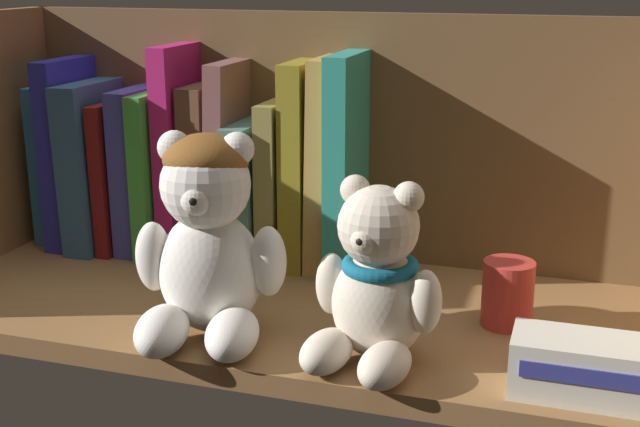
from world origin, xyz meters
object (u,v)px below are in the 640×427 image
at_px(book_4, 145,167).
at_px(book_9, 256,190).
at_px(book_13, 351,162).
at_px(teddy_bear_smaller, 376,286).
at_px(book_11, 304,164).
at_px(book_8, 231,160).
at_px(book_0, 60,161).
at_px(book_1, 79,150).
at_px(book_3, 126,172).
at_px(small_product_box, 585,368).
at_px(book_7, 208,170).
at_px(teddy_bear_larger, 207,241).
at_px(book_2, 104,162).
at_px(book_10, 280,181).
at_px(book_6, 184,149).
at_px(book_12, 327,163).
at_px(book_5, 166,170).
at_px(pillar_candle, 508,293).

distance_m(book_4, book_9, 0.14).
height_order(book_13, teddy_bear_smaller, book_13).
bearing_deg(book_11, book_8, 180.00).
xyz_separation_m(book_0, book_8, (0.22, 0.00, 0.02)).
bearing_deg(book_1, book_3, 0.00).
bearing_deg(small_product_box, book_7, 151.58).
distance_m(book_11, teddy_bear_larger, 0.21).
distance_m(book_2, book_9, 0.19).
distance_m(book_10, small_product_box, 0.40).
xyz_separation_m(book_8, teddy_bear_smaller, (0.22, -0.21, -0.04)).
bearing_deg(book_6, book_12, 0.00).
distance_m(book_2, book_3, 0.03).
relative_size(book_5, book_13, 0.79).
xyz_separation_m(book_4, teddy_bear_smaller, (0.33, -0.21, -0.03)).
xyz_separation_m(book_4, teddy_bear_larger, (0.17, -0.21, -0.01)).
relative_size(book_10, pillar_candle, 2.93).
xyz_separation_m(book_6, teddy_bear_larger, (0.12, -0.21, -0.03)).
xyz_separation_m(book_7, book_10, (0.09, 0.00, -0.01)).
height_order(book_4, book_12, book_12).
height_order(book_6, book_9, book_6).
bearing_deg(book_3, small_product_box, -23.38).
bearing_deg(teddy_bear_smaller, book_6, 142.33).
xyz_separation_m(book_4, small_product_box, (0.50, -0.23, -0.07)).
relative_size(book_2, book_5, 1.04).
bearing_deg(book_12, pillar_candle, -27.81).
xyz_separation_m(book_6, teddy_bear_smaller, (0.28, -0.21, -0.05)).
bearing_deg(book_12, book_7, 180.00).
relative_size(book_6, small_product_box, 2.11).
distance_m(book_8, book_12, 0.11).
relative_size(book_6, book_13, 1.01).
xyz_separation_m(book_0, book_7, (0.19, 0.00, 0.00)).
distance_m(book_8, book_13, 0.14).
xyz_separation_m(book_12, small_product_box, (0.28, -0.23, -0.09)).
distance_m(book_6, pillar_candle, 0.40).
height_order(book_12, teddy_bear_smaller, book_12).
xyz_separation_m(book_12, pillar_candle, (0.21, -0.11, -0.08)).
height_order(book_5, book_12, book_12).
distance_m(book_1, book_12, 0.31).
bearing_deg(book_11, teddy_bear_larger, -95.18).
height_order(book_1, book_13, book_13).
relative_size(book_6, book_8, 1.07).
bearing_deg(book_2, teddy_bear_larger, -42.15).
xyz_separation_m(book_11, book_12, (0.03, 0.00, 0.00)).
bearing_deg(teddy_bear_smaller, small_product_box, -3.82).
distance_m(book_1, book_11, 0.28).
bearing_deg(book_3, teddy_bear_smaller, -31.21).
bearing_deg(teddy_bear_larger, book_11, 84.82).
relative_size(book_5, small_product_box, 1.65).
relative_size(book_3, book_12, 0.75).
xyz_separation_m(book_0, book_5, (0.14, 0.00, -0.00)).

